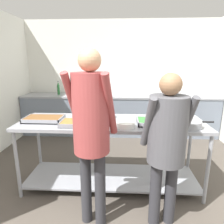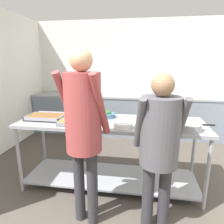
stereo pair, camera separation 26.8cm
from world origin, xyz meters
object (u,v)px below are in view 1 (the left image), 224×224
at_px(water_bottle, 58,88).
at_px(serving_tray_vegetables, 78,123).
at_px(broccoli_bowl, 107,115).
at_px(serving_tray_greens, 44,119).
at_px(guest_serving_left, 167,137).
at_px(guest_serving_right, 91,123).
at_px(serving_tray_roast, 152,122).
at_px(sauce_pan, 190,124).
at_px(plate_stack, 126,125).

bearing_deg(water_bottle, serving_tray_vegetables, -67.28).
bearing_deg(broccoli_bowl, serving_tray_vegetables, -132.36).
relative_size(serving_tray_greens, guest_serving_left, 0.31).
relative_size(broccoli_bowl, guest_serving_right, 0.11).
relative_size(serving_tray_roast, guest_serving_right, 0.20).
bearing_deg(serving_tray_roast, guest_serving_right, -137.90).
height_order(serving_tray_greens, water_bottle, water_bottle).
bearing_deg(water_bottle, guest_serving_left, -54.84).
bearing_deg(serving_tray_roast, serving_tray_vegetables, -173.71).
height_order(serving_tray_roast, guest_serving_right, guest_serving_right).
bearing_deg(guest_serving_left, sauce_pan, 50.75).
height_order(broccoli_bowl, serving_tray_roast, broccoli_bowl).
height_order(plate_stack, serving_tray_roast, plate_stack).
distance_m(serving_tray_greens, guest_serving_right, 1.00).
xyz_separation_m(guest_serving_left, water_bottle, (-1.95, 2.77, 0.10)).
xyz_separation_m(serving_tray_roast, guest_serving_left, (0.07, -0.56, 0.02)).
relative_size(plate_stack, sauce_pan, 0.55).
bearing_deg(serving_tray_vegetables, broccoli_bowl, 47.64).
height_order(serving_tray_roast, sauce_pan, sauce_pan).
distance_m(serving_tray_roast, guest_serving_right, 0.91).
relative_size(serving_tray_vegetables, water_bottle, 1.31).
relative_size(broccoli_bowl, guest_serving_left, 0.13).
xyz_separation_m(serving_tray_vegetables, broccoli_bowl, (0.34, 0.37, 0.01)).
bearing_deg(sauce_pan, guest_serving_left, -129.25).
bearing_deg(serving_tray_vegetables, plate_stack, -3.96).
xyz_separation_m(serving_tray_greens, guest_serving_left, (1.47, -0.62, 0.02)).
bearing_deg(water_bottle, guest_serving_right, -66.56).
bearing_deg(sauce_pan, water_bottle, 134.75).
height_order(serving_tray_vegetables, guest_serving_left, guest_serving_left).
height_order(serving_tray_greens, guest_serving_left, guest_serving_left).
bearing_deg(sauce_pan, serving_tray_roast, 163.54).
distance_m(broccoli_bowl, plate_stack, 0.48).
bearing_deg(serving_tray_vegetables, water_bottle, 112.72).
xyz_separation_m(plate_stack, water_bottle, (-1.55, 2.35, 0.11)).
bearing_deg(plate_stack, guest_serving_right, -126.24).
bearing_deg(sauce_pan, plate_stack, -178.73).
bearing_deg(serving_tray_greens, guest_serving_left, -22.95).
relative_size(serving_tray_greens, guest_serving_right, 0.27).
relative_size(guest_serving_left, guest_serving_right, 0.88).
xyz_separation_m(serving_tray_roast, water_bottle, (-1.88, 2.20, 0.12)).
height_order(serving_tray_vegetables, guest_serving_right, guest_serving_right).
bearing_deg(guest_serving_right, serving_tray_greens, 138.13).
relative_size(plate_stack, guest_serving_left, 0.14).
bearing_deg(sauce_pan, serving_tray_vegetables, 178.97).
distance_m(guest_serving_right, water_bottle, 3.06).
distance_m(serving_tray_greens, broccoli_bowl, 0.85).
distance_m(plate_stack, guest_serving_left, 0.58).
bearing_deg(guest_serving_left, serving_tray_greens, 157.05).
height_order(broccoli_bowl, guest_serving_left, guest_serving_left).
height_order(serving_tray_greens, guest_serving_right, guest_serving_right).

